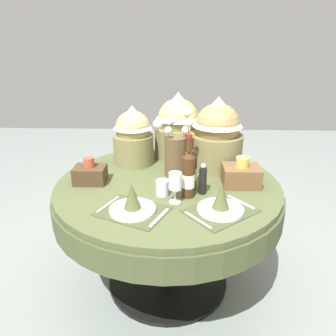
{
  "coord_description": "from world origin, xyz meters",
  "views": [
    {
      "loc": [
        0.06,
        -1.84,
        1.61
      ],
      "look_at": [
        0.0,
        0.03,
        0.84
      ],
      "focal_mm": 34.99,
      "sensor_mm": 36.0,
      "label": 1
    }
  ],
  "objects_px": {
    "gift_tub_back_left": "(133,134)",
    "flower_vase": "(176,151)",
    "place_setting_right": "(221,203)",
    "wine_glass_right": "(175,182)",
    "wine_bottle_centre": "(191,168)",
    "woven_basket_side_right": "(241,175)",
    "place_setting_left": "(132,203)",
    "woven_basket_side_left": "(90,174)",
    "gift_tub_back_right": "(217,132)",
    "gift_tub_back_centre": "(178,124)",
    "dining_table": "(168,201)",
    "wine_bottle_left": "(188,174)",
    "pepper_mill": "(203,180)",
    "tumbler_near_right": "(162,188)"
  },
  "relations": [
    {
      "from": "wine_bottle_centre",
      "to": "woven_basket_side_right",
      "type": "relative_size",
      "value": 1.52
    },
    {
      "from": "gift_tub_back_centre",
      "to": "pepper_mill",
      "type": "bearing_deg",
      "value": -77.13
    },
    {
      "from": "wine_bottle_centre",
      "to": "tumbler_near_right",
      "type": "distance_m",
      "value": 0.21
    },
    {
      "from": "wine_bottle_left",
      "to": "gift_tub_back_left",
      "type": "xyz_separation_m",
      "value": [
        -0.37,
        0.51,
        0.08
      ]
    },
    {
      "from": "woven_basket_side_left",
      "to": "wine_bottle_left",
      "type": "bearing_deg",
      "value": -15.85
    },
    {
      "from": "wine_bottle_left",
      "to": "pepper_mill",
      "type": "bearing_deg",
      "value": 25.12
    },
    {
      "from": "place_setting_right",
      "to": "woven_basket_side_right",
      "type": "distance_m",
      "value": 0.36
    },
    {
      "from": "pepper_mill",
      "to": "woven_basket_side_right",
      "type": "height_order",
      "value": "pepper_mill"
    },
    {
      "from": "place_setting_right",
      "to": "gift_tub_back_left",
      "type": "bearing_deg",
      "value": 128.24
    },
    {
      "from": "dining_table",
      "to": "woven_basket_side_right",
      "type": "bearing_deg",
      "value": -3.39
    },
    {
      "from": "wine_glass_right",
      "to": "gift_tub_back_left",
      "type": "relative_size",
      "value": 0.42
    },
    {
      "from": "pepper_mill",
      "to": "gift_tub_back_left",
      "type": "bearing_deg",
      "value": 133.91
    },
    {
      "from": "dining_table",
      "to": "place_setting_right",
      "type": "bearing_deg",
      "value": -51.38
    },
    {
      "from": "gift_tub_back_left",
      "to": "wine_bottle_centre",
      "type": "bearing_deg",
      "value": -46.14
    },
    {
      "from": "wine_bottle_left",
      "to": "gift_tub_back_right",
      "type": "distance_m",
      "value": 0.5
    },
    {
      "from": "place_setting_left",
      "to": "woven_basket_side_left",
      "type": "bearing_deg",
      "value": 131.04
    },
    {
      "from": "wine_bottle_centre",
      "to": "gift_tub_back_centre",
      "type": "xyz_separation_m",
      "value": [
        -0.08,
        0.56,
        0.12
      ]
    },
    {
      "from": "place_setting_right",
      "to": "woven_basket_side_right",
      "type": "bearing_deg",
      "value": 64.09
    },
    {
      "from": "flower_vase",
      "to": "wine_bottle_centre",
      "type": "xyz_separation_m",
      "value": [
        0.09,
        -0.2,
        -0.03
      ]
    },
    {
      "from": "gift_tub_back_centre",
      "to": "gift_tub_back_right",
      "type": "height_order",
      "value": "gift_tub_back_right"
    },
    {
      "from": "place_setting_right",
      "to": "gift_tub_back_right",
      "type": "xyz_separation_m",
      "value": [
        0.03,
        0.61,
        0.21
      ]
    },
    {
      "from": "flower_vase",
      "to": "pepper_mill",
      "type": "height_order",
      "value": "flower_vase"
    },
    {
      "from": "wine_bottle_centre",
      "to": "woven_basket_side_left",
      "type": "height_order",
      "value": "wine_bottle_centre"
    },
    {
      "from": "wine_glass_right",
      "to": "gift_tub_back_centre",
      "type": "bearing_deg",
      "value": 89.08
    },
    {
      "from": "place_setting_left",
      "to": "flower_vase",
      "type": "bearing_deg",
      "value": 66.2
    },
    {
      "from": "wine_glass_right",
      "to": "gift_tub_back_right",
      "type": "distance_m",
      "value": 0.6
    },
    {
      "from": "flower_vase",
      "to": "woven_basket_side_right",
      "type": "height_order",
      "value": "flower_vase"
    },
    {
      "from": "place_setting_left",
      "to": "flower_vase",
      "type": "height_order",
      "value": "flower_vase"
    },
    {
      "from": "gift_tub_back_right",
      "to": "woven_basket_side_left",
      "type": "bearing_deg",
      "value": -161.15
    },
    {
      "from": "wine_bottle_centre",
      "to": "dining_table",
      "type": "bearing_deg",
      "value": 149.62
    },
    {
      "from": "dining_table",
      "to": "pepper_mill",
      "type": "relative_size",
      "value": 7.6
    },
    {
      "from": "dining_table",
      "to": "gift_tub_back_centre",
      "type": "distance_m",
      "value": 0.62
    },
    {
      "from": "gift_tub_back_left",
      "to": "flower_vase",
      "type": "bearing_deg",
      "value": -34.59
    },
    {
      "from": "gift_tub_back_right",
      "to": "woven_basket_side_left",
      "type": "distance_m",
      "value": 0.86
    },
    {
      "from": "dining_table",
      "to": "place_setting_left",
      "type": "distance_m",
      "value": 0.45
    },
    {
      "from": "dining_table",
      "to": "wine_bottle_left",
      "type": "bearing_deg",
      "value": -57.5
    },
    {
      "from": "wine_glass_right",
      "to": "woven_basket_side_right",
      "type": "relative_size",
      "value": 0.79
    },
    {
      "from": "wine_bottle_left",
      "to": "pepper_mill",
      "type": "relative_size",
      "value": 1.97
    },
    {
      "from": "dining_table",
      "to": "tumbler_near_right",
      "type": "distance_m",
      "value": 0.25
    },
    {
      "from": "flower_vase",
      "to": "gift_tub_back_left",
      "type": "xyz_separation_m",
      "value": [
        -0.3,
        0.2,
        0.05
      ]
    },
    {
      "from": "gift_tub_back_centre",
      "to": "gift_tub_back_right",
      "type": "bearing_deg",
      "value": -41.46
    },
    {
      "from": "flower_vase",
      "to": "wine_bottle_centre",
      "type": "bearing_deg",
      "value": -65.36
    },
    {
      "from": "dining_table",
      "to": "place_setting_right",
      "type": "distance_m",
      "value": 0.49
    },
    {
      "from": "wine_bottle_centre",
      "to": "woven_basket_side_left",
      "type": "xyz_separation_m",
      "value": [
        -0.61,
        0.06,
        -0.07
      ]
    },
    {
      "from": "place_setting_right",
      "to": "wine_glass_right",
      "type": "bearing_deg",
      "value": 158.57
    },
    {
      "from": "woven_basket_side_right",
      "to": "place_setting_left",
      "type": "bearing_deg",
      "value": -150.65
    },
    {
      "from": "gift_tub_back_right",
      "to": "wine_glass_right",
      "type": "bearing_deg",
      "value": -117.71
    },
    {
      "from": "place_setting_right",
      "to": "woven_basket_side_left",
      "type": "bearing_deg",
      "value": 156.13
    },
    {
      "from": "place_setting_right",
      "to": "gift_tub_back_centre",
      "type": "bearing_deg",
      "value": 105.0
    },
    {
      "from": "wine_glass_right",
      "to": "gift_tub_back_centre",
      "type": "height_order",
      "value": "gift_tub_back_centre"
    }
  ]
}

